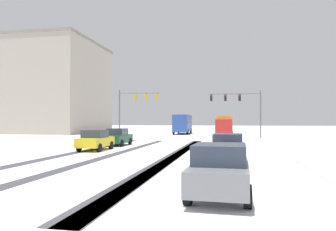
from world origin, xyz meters
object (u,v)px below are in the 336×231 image
Objects in this scene: car_grey_fourth at (220,170)px; office_building_far_left_block at (42,88)px; car_dark_green_lead at (118,137)px; box_truck_delivery at (224,126)px; car_black_third at (228,148)px; bus_oncoming at (183,123)px; car_yellow_cab_second at (96,140)px; traffic_signal_far_left at (135,103)px; traffic_signal_far_right at (239,103)px.

office_building_far_left_block is (-36.52, 47.76, 8.07)m from car_grey_fourth.
car_dark_green_lead is 0.55× the size of box_truck_delivery.
car_black_third is 39.91m from bus_oncoming.
office_building_far_left_block is (-28.61, 0.53, 6.90)m from bus_oncoming.
car_yellow_cab_second is 33.61m from bus_oncoming.
box_truck_delivery is at bearing -20.45° from office_building_far_left_block.
office_building_far_left_block is at bearing 132.87° from car_black_third.
office_building_far_left_block reaches higher than car_dark_green_lead.
car_yellow_cab_second is 22.78m from box_truck_delivery.
traffic_signal_far_left is 16.47m from bus_oncoming.
traffic_signal_far_right reaches higher than car_dark_green_lead.
car_dark_green_lead is at bearing 118.26° from car_grey_fourth.
car_black_third is 54.62m from office_building_far_left_block.
bus_oncoming reaches higher than car_yellow_cab_second.
box_truck_delivery is at bearing -155.90° from traffic_signal_far_right.
car_grey_fourth is at bearing -53.60° from car_yellow_cab_second.
car_dark_green_lead is 5.03m from car_yellow_cab_second.
traffic_signal_far_left is at bearing -105.32° from bus_oncoming.
box_truck_delivery is 39.31m from office_building_far_left_block.
office_building_far_left_block is (-26.42, 34.05, 8.07)m from car_yellow_cab_second.
car_grey_fourth is 0.38× the size of bus_oncoming.
car_yellow_cab_second is 0.99× the size of car_grey_fourth.
car_black_third is (10.33, -5.54, 0.00)m from car_yellow_cab_second.
car_black_third is 26.11m from box_truck_delivery.
box_truck_delivery is (7.59, -12.96, -0.36)m from bus_oncoming.
car_yellow_cab_second is at bearing -52.19° from office_building_far_left_block.
car_grey_fourth is at bearing -61.74° from car_dark_green_lead.
traffic_signal_far_left is at bearing 96.70° from car_yellow_cab_second.
box_truck_delivery reaches higher than car_grey_fourth.
car_grey_fourth is (10.10, -13.70, 0.00)m from car_yellow_cab_second.
box_truck_delivery reaches higher than car_yellow_cab_second.
box_truck_delivery reaches higher than car_dark_green_lead.
bus_oncoming is at bearing 74.68° from traffic_signal_far_left.
traffic_signal_far_right reaches higher than car_black_third.
box_truck_delivery is (9.75, 15.53, 0.82)m from car_dark_green_lead.
car_black_third is 0.38× the size of bus_oncoming.
office_building_far_left_block is at bearing 159.55° from box_truck_delivery.
car_yellow_cab_second is 43.85m from office_building_far_left_block.
traffic_signal_far_right is at bearing -51.35° from bus_oncoming.
car_grey_fourth is (-1.72, -35.17, -4.01)m from traffic_signal_far_right.
traffic_signal_far_right reaches higher than box_truck_delivery.
office_building_far_left_block is at bearing 178.93° from bus_oncoming.
car_black_third is (12.43, -23.40, -3.96)m from traffic_signal_far_left.
bus_oncoming reaches higher than car_dark_green_lead.
traffic_signal_far_right is at bearing 54.35° from car_dark_green_lead.
car_dark_green_lead is 0.98× the size of car_black_third.
car_black_third is (10.30, -10.56, 0.00)m from car_dark_green_lead.
traffic_signal_far_left reaches higher than box_truck_delivery.
traffic_signal_far_right is 1.72× the size of car_grey_fourth.
car_grey_fourth is 60.66m from office_building_far_left_block.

